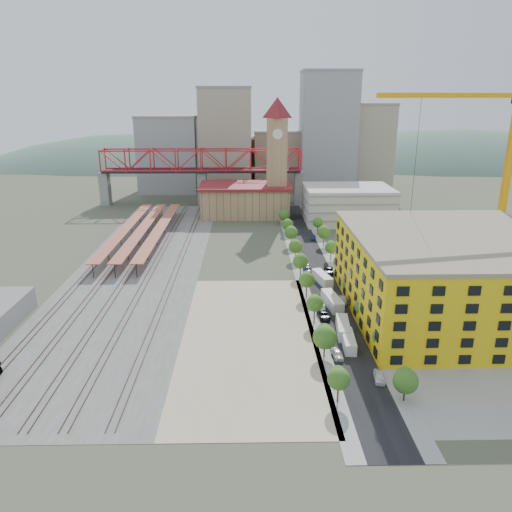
{
  "coord_description": "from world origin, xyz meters",
  "views": [
    {
      "loc": [
        -4.29,
        -125.86,
        48.13
      ],
      "look_at": [
        -2.08,
        -6.84,
        10.0
      ],
      "focal_mm": 35.0,
      "sensor_mm": 36.0,
      "label": 1
    }
  ],
  "objects_px": {
    "clock_tower": "(277,147)",
    "car_0": "(337,354)",
    "site_trailer_c": "(332,301)",
    "construction_building": "(451,275)",
    "site_trailer_a": "(349,341)",
    "tower_crane": "(499,149)",
    "site_trailer_d": "(322,278)",
    "site_trailer_b": "(343,328)"
  },
  "relations": [
    {
      "from": "clock_tower",
      "to": "car_0",
      "type": "height_order",
      "value": "clock_tower"
    },
    {
      "from": "site_trailer_c",
      "to": "clock_tower",
      "type": "bearing_deg",
      "value": 86.37
    },
    {
      "from": "site_trailer_c",
      "to": "car_0",
      "type": "height_order",
      "value": "site_trailer_c"
    },
    {
      "from": "construction_building",
      "to": "site_trailer_a",
      "type": "height_order",
      "value": "construction_building"
    },
    {
      "from": "tower_crane",
      "to": "car_0",
      "type": "bearing_deg",
      "value": -136.4
    },
    {
      "from": "site_trailer_d",
      "to": "car_0",
      "type": "xyz_separation_m",
      "value": [
        -3.0,
        -40.81,
        -0.55
      ]
    },
    {
      "from": "clock_tower",
      "to": "tower_crane",
      "type": "xyz_separation_m",
      "value": [
        54.21,
        -73.63,
        6.27
      ]
    },
    {
      "from": "tower_crane",
      "to": "site_trailer_c",
      "type": "bearing_deg",
      "value": -154.23
    },
    {
      "from": "construction_building",
      "to": "site_trailer_b",
      "type": "relative_size",
      "value": 5.38
    },
    {
      "from": "site_trailer_a",
      "to": "car_0",
      "type": "relative_size",
      "value": 1.98
    },
    {
      "from": "site_trailer_c",
      "to": "site_trailer_d",
      "type": "distance_m",
      "value": 16.26
    },
    {
      "from": "car_0",
      "to": "tower_crane",
      "type": "bearing_deg",
      "value": 40.16
    },
    {
      "from": "site_trailer_d",
      "to": "car_0",
      "type": "bearing_deg",
      "value": -108.05
    },
    {
      "from": "site_trailer_b",
      "to": "car_0",
      "type": "height_order",
      "value": "site_trailer_b"
    },
    {
      "from": "car_0",
      "to": "site_trailer_d",
      "type": "bearing_deg",
      "value": 82.35
    },
    {
      "from": "clock_tower",
      "to": "site_trailer_a",
      "type": "relative_size",
      "value": 6.0
    },
    {
      "from": "tower_crane",
      "to": "car_0",
      "type": "distance_m",
      "value": 76.08
    },
    {
      "from": "site_trailer_b",
      "to": "car_0",
      "type": "bearing_deg",
      "value": -100.36
    },
    {
      "from": "clock_tower",
      "to": "site_trailer_a",
      "type": "distance_m",
      "value": 119.51
    },
    {
      "from": "construction_building",
      "to": "site_trailer_d",
      "type": "bearing_deg",
      "value": 141.99
    },
    {
      "from": "site_trailer_a",
      "to": "site_trailer_d",
      "type": "height_order",
      "value": "site_trailer_d"
    },
    {
      "from": "construction_building",
      "to": "site_trailer_c",
      "type": "bearing_deg",
      "value": 171.13
    },
    {
      "from": "site_trailer_b",
      "to": "site_trailer_c",
      "type": "bearing_deg",
      "value": 95.63
    },
    {
      "from": "construction_building",
      "to": "site_trailer_d",
      "type": "relative_size",
      "value": 5.33
    },
    {
      "from": "clock_tower",
      "to": "site_trailer_a",
      "type": "height_order",
      "value": "clock_tower"
    },
    {
      "from": "site_trailer_d",
      "to": "site_trailer_c",
      "type": "bearing_deg",
      "value": -103.85
    },
    {
      "from": "site_trailer_d",
      "to": "tower_crane",
      "type": "bearing_deg",
      "value": -6.39
    },
    {
      "from": "site_trailer_a",
      "to": "site_trailer_d",
      "type": "distance_m",
      "value": 36.35
    },
    {
      "from": "clock_tower",
      "to": "site_trailer_b",
      "type": "relative_size",
      "value": 5.53
    },
    {
      "from": "site_trailer_b",
      "to": "site_trailer_c",
      "type": "relative_size",
      "value": 0.91
    },
    {
      "from": "tower_crane",
      "to": "clock_tower",
      "type": "bearing_deg",
      "value": 126.36
    },
    {
      "from": "tower_crane",
      "to": "site_trailer_d",
      "type": "relative_size",
      "value": 5.97
    },
    {
      "from": "site_trailer_a",
      "to": "site_trailer_b",
      "type": "bearing_deg",
      "value": 94.16
    },
    {
      "from": "tower_crane",
      "to": "site_trailer_c",
      "type": "distance_m",
      "value": 61.31
    },
    {
      "from": "site_trailer_b",
      "to": "tower_crane",
      "type": "bearing_deg",
      "value": 43.85
    },
    {
      "from": "site_trailer_a",
      "to": "site_trailer_b",
      "type": "distance_m",
      "value": 6.01
    },
    {
      "from": "clock_tower",
      "to": "site_trailer_b",
      "type": "height_order",
      "value": "clock_tower"
    },
    {
      "from": "tower_crane",
      "to": "site_trailer_a",
      "type": "bearing_deg",
      "value": -137.46
    },
    {
      "from": "construction_building",
      "to": "clock_tower",
      "type": "bearing_deg",
      "value": 108.78
    },
    {
      "from": "site_trailer_c",
      "to": "car_0",
      "type": "distance_m",
      "value": 24.74
    },
    {
      "from": "site_trailer_b",
      "to": "construction_building",
      "type": "bearing_deg",
      "value": 26.7
    },
    {
      "from": "tower_crane",
      "to": "site_trailer_a",
      "type": "height_order",
      "value": "tower_crane"
    }
  ]
}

